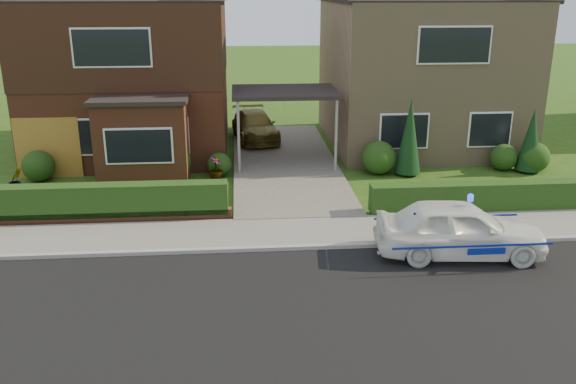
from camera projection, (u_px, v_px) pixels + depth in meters
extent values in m
plane|color=#264A13|center=(326.00, 310.00, 12.50)|extent=(120.00, 120.00, 0.00)
cube|color=black|center=(326.00, 310.00, 12.50)|extent=(60.00, 6.00, 0.02)
cube|color=#9E9993|center=(309.00, 247.00, 15.36)|extent=(60.00, 0.16, 0.12)
cube|color=slate|center=(304.00, 232.00, 16.36)|extent=(60.00, 2.00, 0.10)
cube|color=#666059|center=(285.00, 162.00, 22.87)|extent=(3.80, 12.00, 0.12)
cube|color=brown|center=(134.00, 77.00, 24.35)|extent=(7.20, 8.00, 5.80)
cube|color=white|center=(73.00, 137.00, 20.91)|extent=(1.80, 0.08, 1.30)
cube|color=white|center=(166.00, 136.00, 21.15)|extent=(1.60, 0.08, 1.30)
cube|color=white|center=(112.00, 48.00, 20.07)|extent=(2.60, 0.08, 1.30)
cube|color=black|center=(131.00, 39.00, 23.89)|extent=(7.26, 8.06, 2.90)
cube|color=brown|center=(142.00, 142.00, 20.47)|extent=(3.00, 1.40, 2.70)
cube|color=black|center=(139.00, 100.00, 20.02)|extent=(3.20, 1.60, 0.14)
cube|color=tan|center=(418.00, 73.00, 25.25)|extent=(7.20, 8.00, 5.80)
cube|color=white|center=(404.00, 131.00, 21.81)|extent=(1.80, 0.08, 1.30)
cube|color=white|center=(490.00, 130.00, 22.06)|extent=(1.60, 0.08, 1.30)
cube|color=white|center=(454.00, 45.00, 20.98)|extent=(2.60, 0.08, 1.30)
cube|color=black|center=(285.00, 92.00, 22.03)|extent=(3.80, 3.00, 0.14)
cylinder|color=gray|center=(239.00, 138.00, 21.01)|extent=(0.10, 0.10, 2.70)
cylinder|color=gray|center=(336.00, 136.00, 21.27)|extent=(0.10, 0.10, 2.70)
cube|color=#945C20|center=(48.00, 148.00, 20.93)|extent=(2.20, 0.10, 2.10)
cube|color=brown|center=(93.00, 218.00, 17.00)|extent=(7.70, 0.25, 0.36)
cube|color=black|center=(95.00, 222.00, 17.20)|extent=(7.50, 0.55, 0.90)
cube|color=black|center=(495.00, 211.00, 18.00)|extent=(7.50, 0.55, 0.80)
sphere|color=black|center=(38.00, 166.00, 20.64)|extent=(1.08, 1.08, 1.08)
sphere|color=black|center=(172.00, 161.00, 20.76)|extent=(1.32, 1.32, 1.32)
sphere|color=black|center=(219.00, 165.00, 21.25)|extent=(0.84, 0.84, 0.84)
sphere|color=black|center=(379.00, 158.00, 21.44)|extent=(1.20, 1.20, 1.20)
sphere|color=black|center=(503.00, 157.00, 21.93)|extent=(0.96, 0.96, 0.96)
sphere|color=black|center=(534.00, 157.00, 21.70)|extent=(1.08, 1.08, 1.08)
cone|color=black|center=(409.00, 139.00, 21.10)|extent=(0.90, 0.90, 2.60)
cone|color=black|center=(531.00, 142.00, 21.51)|extent=(0.90, 0.90, 2.20)
imported|color=white|center=(460.00, 229.00, 14.83)|extent=(2.03, 4.23, 1.39)
sphere|color=#193FF2|center=(471.00, 199.00, 14.59)|extent=(0.17, 0.17, 0.17)
cube|color=navy|center=(472.00, 245.00, 14.06)|extent=(3.76, 0.02, 0.05)
cube|color=navy|center=(448.00, 219.00, 15.63)|extent=(3.76, 0.01, 0.05)
ellipsoid|color=black|center=(416.00, 222.00, 14.55)|extent=(0.22, 0.17, 0.21)
sphere|color=white|center=(417.00, 223.00, 14.50)|extent=(0.11, 0.11, 0.11)
sphere|color=black|center=(417.00, 216.00, 14.49)|extent=(0.13, 0.13, 0.13)
cone|color=black|center=(415.00, 214.00, 14.48)|extent=(0.04, 0.04, 0.05)
cone|color=black|center=(419.00, 214.00, 14.48)|extent=(0.04, 0.04, 0.05)
imported|color=brown|center=(255.00, 126.00, 25.89)|extent=(2.15, 4.20, 1.17)
imported|color=gray|center=(2.00, 205.00, 17.38)|extent=(0.50, 0.43, 0.80)
imported|color=gray|center=(16.00, 181.00, 19.48)|extent=(0.58, 0.58, 0.82)
imported|color=gray|center=(216.00, 169.00, 20.67)|extent=(0.53, 0.53, 0.85)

